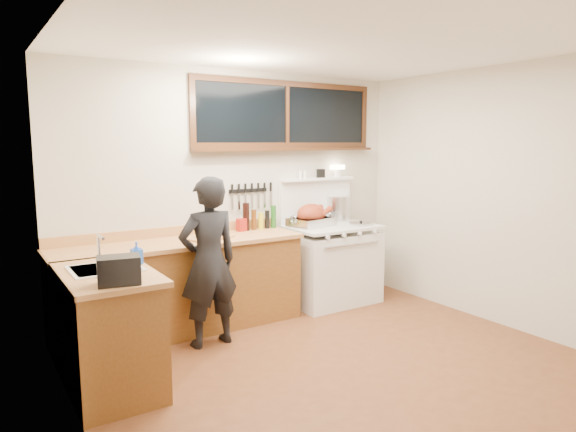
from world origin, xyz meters
TOP-DOWN VIEW (x-y plane):
  - ground_plane at (0.00, 0.00)m, footprint 4.00×3.50m
  - room_shell at (0.00, 0.00)m, footprint 4.10×3.60m
  - counter_back at (-0.80, 1.45)m, footprint 2.44×0.64m
  - counter_left at (-1.70, 0.62)m, footprint 0.64×1.09m
  - sink_unit at (-1.68, 0.70)m, footprint 0.50×0.45m
  - vintage_stove at (1.00, 1.41)m, footprint 1.02×0.74m
  - back_window at (0.60, 1.72)m, footprint 2.32×0.13m
  - left_doorway at (-1.99, -0.55)m, footprint 0.02×1.04m
  - knife_strip at (0.12, 1.73)m, footprint 0.52×0.03m
  - man at (-0.72, 0.98)m, footprint 0.58×0.39m
  - soap_bottle at (-1.43, 0.73)m, footprint 0.08×0.08m
  - toaster at (-1.70, 0.23)m, footprint 0.31×0.24m
  - cutting_board at (-0.52, 1.42)m, footprint 0.52×0.46m
  - roast_turkey at (0.77, 1.48)m, footprint 0.52×0.43m
  - stockpot at (1.31, 1.68)m, footprint 0.37×0.37m
  - saucepan at (0.99, 1.65)m, footprint 0.18×0.29m
  - pot_lid at (1.33, 1.28)m, footprint 0.31×0.31m
  - coffee_tin at (-0.05, 1.62)m, footprint 0.10×0.09m
  - pitcher at (0.01, 1.68)m, footprint 0.11×0.11m
  - bottle_cluster at (0.16, 1.63)m, footprint 0.41×0.07m

SIDE VIEW (x-z plane):
  - ground_plane at x=0.00m, z-range -0.02..0.00m
  - counter_left at x=-1.70m, z-range 0.00..0.90m
  - counter_back at x=-0.80m, z-range -0.05..0.95m
  - vintage_stove at x=1.00m, z-range -0.32..1.25m
  - man at x=-0.72m, z-range 0.00..1.55m
  - sink_unit at x=-1.68m, z-range 0.66..1.03m
  - pot_lid at x=1.33m, z-range 0.89..0.93m
  - cutting_board at x=-0.52m, z-range 0.88..1.03m
  - saucepan at x=0.99m, z-range 0.90..1.02m
  - coffee_tin at x=-0.05m, z-range 0.90..1.04m
  - pitcher at x=0.01m, z-range 0.90..1.05m
  - soap_bottle at x=-1.43m, z-range 0.90..1.08m
  - toaster at x=-1.70m, z-range 0.90..1.09m
  - roast_turkey at x=0.77m, z-range 0.88..1.13m
  - bottle_cluster at x=0.16m, z-range 0.87..1.17m
  - stockpot at x=1.31m, z-range 0.90..1.20m
  - left_doorway at x=-1.99m, z-range 0.00..2.17m
  - knife_strip at x=0.12m, z-range 1.17..1.45m
  - room_shell at x=0.00m, z-range 0.32..2.97m
  - back_window at x=0.60m, z-range 1.68..2.45m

